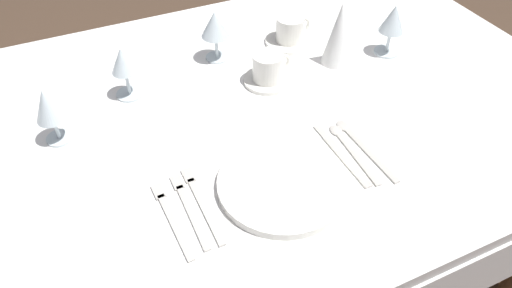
% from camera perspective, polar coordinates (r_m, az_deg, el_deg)
% --- Properties ---
extents(ground_plane, '(6.00, 6.00, 0.00)m').
position_cam_1_polar(ground_plane, '(1.72, -1.93, -15.51)').
color(ground_plane, '#4C3828').
extents(dining_table, '(1.80, 1.11, 0.74)m').
position_cam_1_polar(dining_table, '(1.20, -2.66, 0.83)').
color(dining_table, white).
rests_on(dining_table, ground).
extents(dinner_plate, '(0.27, 0.27, 0.02)m').
position_cam_1_polar(dinner_plate, '(0.97, 2.97, -4.93)').
color(dinner_plate, white).
rests_on(dinner_plate, dining_table).
extents(fork_outer, '(0.02, 0.21, 0.00)m').
position_cam_1_polar(fork_outer, '(0.95, -6.73, -6.92)').
color(fork_outer, beige).
rests_on(fork_outer, dining_table).
extents(fork_inner, '(0.02, 0.20, 0.00)m').
position_cam_1_polar(fork_inner, '(0.95, -8.24, -7.60)').
color(fork_inner, beige).
rests_on(fork_inner, dining_table).
extents(fork_salad, '(0.03, 0.21, 0.00)m').
position_cam_1_polar(fork_salad, '(0.94, -10.37, -8.68)').
color(fork_salad, beige).
rests_on(fork_salad, dining_table).
extents(dinner_knife, '(0.02, 0.21, 0.00)m').
position_cam_1_polar(dinner_knife, '(1.05, 10.49, -1.46)').
color(dinner_knife, beige).
rests_on(dinner_knife, dining_table).
extents(spoon_soup, '(0.03, 0.20, 0.01)m').
position_cam_1_polar(spoon_soup, '(1.08, 11.17, -0.24)').
color(spoon_soup, beige).
rests_on(spoon_soup, dining_table).
extents(spoon_dessert, '(0.03, 0.22, 0.01)m').
position_cam_1_polar(spoon_dessert, '(1.09, 12.44, 0.20)').
color(spoon_dessert, beige).
rests_on(spoon_dessert, dining_table).
extents(saucer_left, '(0.13, 0.13, 0.01)m').
position_cam_1_polar(saucer_left, '(1.25, 1.40, 7.79)').
color(saucer_left, white).
rests_on(saucer_left, dining_table).
extents(coffee_cup_left, '(0.10, 0.08, 0.07)m').
position_cam_1_polar(coffee_cup_left, '(1.22, 1.51, 9.38)').
color(coffee_cup_left, white).
rests_on(coffee_cup_left, saucer_left).
extents(saucer_right, '(0.14, 0.14, 0.01)m').
position_cam_1_polar(saucer_right, '(1.41, 4.09, 12.38)').
color(saucer_right, white).
rests_on(saucer_right, dining_table).
extents(coffee_cup_right, '(0.11, 0.08, 0.07)m').
position_cam_1_polar(coffee_cup_right, '(1.39, 4.24, 13.82)').
color(coffee_cup_right, white).
rests_on(coffee_cup_right, saucer_right).
extents(wine_glass_centre, '(0.07, 0.07, 0.14)m').
position_cam_1_polar(wine_glass_centre, '(1.19, -15.86, 9.36)').
color(wine_glass_centre, silver).
rests_on(wine_glass_centre, dining_table).
extents(wine_glass_left, '(0.07, 0.07, 0.15)m').
position_cam_1_polar(wine_glass_left, '(1.37, 16.34, 14.16)').
color(wine_glass_left, silver).
rests_on(wine_glass_left, dining_table).
extents(wine_glass_right, '(0.07, 0.07, 0.14)m').
position_cam_1_polar(wine_glass_right, '(1.11, -24.04, 4.12)').
color(wine_glass_right, silver).
rests_on(wine_glass_right, dining_table).
extents(wine_glass_far, '(0.08, 0.08, 0.14)m').
position_cam_1_polar(wine_glass_far, '(1.29, -5.01, 14.11)').
color(wine_glass_far, silver).
rests_on(wine_glass_far, dining_table).
extents(napkin_folded, '(0.08, 0.08, 0.18)m').
position_cam_1_polar(napkin_folded, '(1.30, 10.03, 13.06)').
color(napkin_folded, white).
rests_on(napkin_folded, dining_table).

